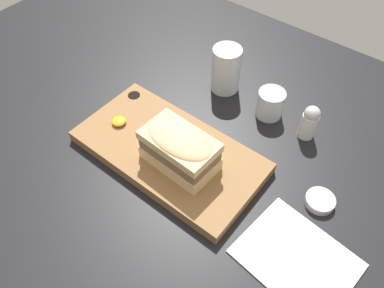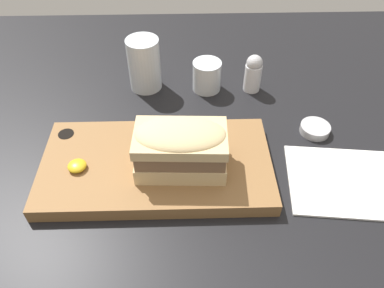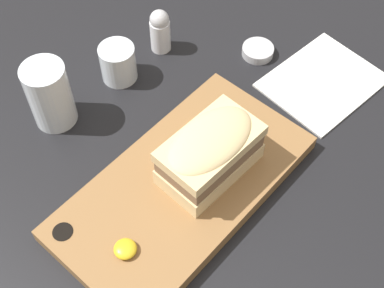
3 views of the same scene
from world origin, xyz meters
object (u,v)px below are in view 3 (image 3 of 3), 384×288
Objects in this scene: serving_board at (184,188)px; napkin at (323,82)px; sandwich at (210,151)px; condiment_dish at (258,51)px; water_glass at (49,99)px; wine_glass at (118,64)px; salt_shaker at (160,30)px.

serving_board is 1.91× the size of napkin.
sandwich reaches higher than condiment_dish.
water_glass is (-3.55, 24.89, 3.57)cm from serving_board.
serving_board is at bearing 174.29° from napkin.
water_glass is at bearing 141.46° from napkin.
condiment_dish is at bearing 22.11° from sandwich.
wine_glass is 24.68cm from condiment_dish.
sandwich reaches higher than salt_shaker.
sandwich is 28.34cm from napkin.
water_glass is at bearing 98.12° from serving_board.
napkin is (35.22, -28.06, -4.66)cm from water_glass.
salt_shaker is (19.57, 23.20, 2.92)cm from serving_board.
wine_glass is at bearing 128.98° from napkin.
salt_shaker is at bearing 49.85° from serving_board.
serving_board is 4.68× the size of salt_shaker.
condiment_dish is (25.48, 10.35, -6.37)cm from sandwich.
salt_shaker reaches higher than serving_board.
salt_shaker is (23.12, -1.69, -0.66)cm from water_glass.
serving_board is 25.40cm from water_glass.
condiment_dish is (19.87, -14.47, -2.25)cm from wine_glass.
salt_shaker is 17.58cm from condiment_dish.
condiment_dish reaches higher than napkin.
wine_glass is 0.32× the size of napkin.
sandwich is 2.28× the size of wine_glass.
napkin is at bearing -51.02° from wine_glass.
serving_board is 7.34cm from sandwich.
serving_board is at bearing -162.67° from condiment_dish.
serving_board reaches higher than condiment_dish.
condiment_dish is at bearing 98.72° from napkin.
wine_glass is 1.16× the size of condiment_dish.
condiment_dish is (33.31, -15.61, -4.08)cm from water_glass.
sandwich is at bearing -13.95° from serving_board.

